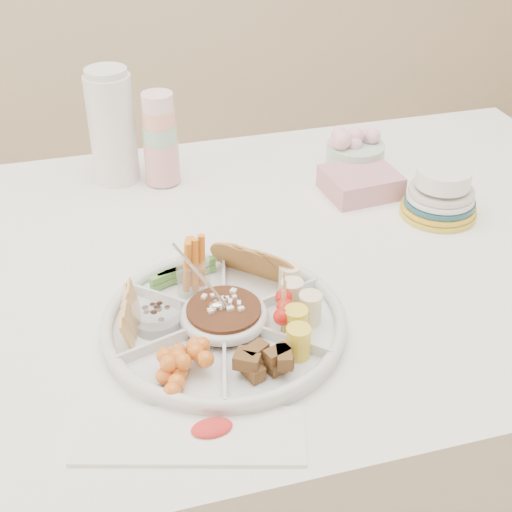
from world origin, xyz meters
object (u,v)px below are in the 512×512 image
object	(u,v)px
party_tray	(224,319)
plate_stack	(441,193)
dining_table	(277,397)
thermos	(112,125)

from	to	relation	value
party_tray	plate_stack	xyz separation A→B (m)	(0.50, 0.24, 0.03)
dining_table	plate_stack	xyz separation A→B (m)	(0.34, 0.04, 0.43)
party_tray	plate_stack	bearing A→B (deg)	25.59
plate_stack	dining_table	bearing A→B (deg)	-173.22
party_tray	thermos	world-z (taller)	thermos
dining_table	thermos	world-z (taller)	thermos
thermos	plate_stack	xyz separation A→B (m)	(0.60, -0.33, -0.08)
dining_table	thermos	bearing A→B (deg)	125.09
party_tray	plate_stack	size ratio (longest dim) A/B	2.50
thermos	plate_stack	world-z (taller)	thermos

